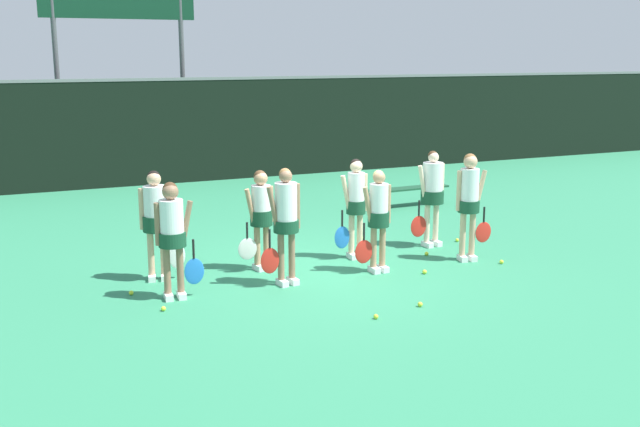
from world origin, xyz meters
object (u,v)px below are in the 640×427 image
object	(u,v)px
bench_courtside	(405,190)
tennis_ball_9	(358,249)
tennis_ball_0	(427,254)
player_5	(261,212)
tennis_ball_1	(363,238)
tennis_ball_7	(163,309)
tennis_ball_3	(457,240)
player_7	(432,190)
tennis_ball_2	(131,293)
tennis_ball_4	(420,304)
player_0	(172,230)
player_2	(378,214)
player_1	(286,217)
scoreboard	(119,15)
tennis_ball_6	(425,272)
player_3	(469,197)
tennis_ball_5	(376,317)
player_4	(156,216)
player_6	(356,201)
tennis_ball_8	(502,262)

from	to	relation	value
bench_courtside	tennis_ball_9	world-z (taller)	bench_courtside
tennis_ball_0	player_5	bearing A→B (deg)	172.42
tennis_ball_1	tennis_ball_7	bearing A→B (deg)	-150.70
tennis_ball_0	tennis_ball_9	size ratio (longest dim) A/B	0.98
player_5	tennis_ball_3	size ratio (longest dim) A/B	24.61
player_7	tennis_ball_2	distance (m)	5.60
player_7	tennis_ball_4	world-z (taller)	player_7
player_0	tennis_ball_2	xyz separation A→B (m)	(-0.55, 0.40, -0.97)
player_2	tennis_ball_9	world-z (taller)	player_2
player_1	player_2	distance (m)	1.58
tennis_ball_1	tennis_ball_4	size ratio (longest dim) A/B	0.94
scoreboard	tennis_ball_6	world-z (taller)	scoreboard
tennis_ball_6	player_3	bearing A→B (deg)	20.51
tennis_ball_5	tennis_ball_6	bearing A→B (deg)	41.67
tennis_ball_3	player_5	bearing A→B (deg)	-176.92
player_0	player_4	world-z (taller)	player_4
bench_courtside	player_6	bearing A→B (deg)	-133.17
tennis_ball_5	tennis_ball_6	world-z (taller)	tennis_ball_6
tennis_ball_0	tennis_ball_4	size ratio (longest dim) A/B	0.98
tennis_ball_4	tennis_ball_8	size ratio (longest dim) A/B	1.02
tennis_ball_4	tennis_ball_9	bearing A→B (deg)	79.40
player_6	tennis_ball_3	world-z (taller)	player_6
bench_courtside	tennis_ball_8	world-z (taller)	bench_courtside
tennis_ball_8	player_5	bearing A→B (deg)	160.37
player_1	player_7	distance (m)	3.41
player_0	tennis_ball_8	world-z (taller)	player_0
tennis_ball_8	tennis_ball_1	bearing A→B (deg)	119.85
tennis_ball_5	player_1	bearing A→B (deg)	105.52
player_6	tennis_ball_5	size ratio (longest dim) A/B	25.64
player_2	bench_courtside	bearing A→B (deg)	53.31
tennis_ball_4	player_2	bearing A→B (deg)	81.25
player_3	tennis_ball_3	size ratio (longest dim) A/B	27.57
player_1	player_4	size ratio (longest dim) A/B	1.04
player_5	tennis_ball_3	world-z (taller)	player_5
tennis_ball_9	player_3	bearing A→B (deg)	-42.31
bench_courtside	tennis_ball_1	world-z (taller)	bench_courtside
bench_courtside	tennis_ball_6	distance (m)	5.30
player_7	tennis_ball_0	xyz separation A→B (m)	(-0.42, -0.54, -0.99)
player_4	tennis_ball_5	distance (m)	3.80
tennis_ball_1	player_1	bearing A→B (deg)	-139.67
player_2	tennis_ball_8	bearing A→B (deg)	-13.66
bench_courtside	tennis_ball_3	size ratio (longest dim) A/B	33.13
player_0	tennis_ball_0	xyz separation A→B (m)	(4.51, 0.50, -0.97)
player_4	player_6	distance (m)	3.34
tennis_ball_8	player_1	bearing A→B (deg)	173.49
tennis_ball_8	player_4	bearing A→B (deg)	165.01
scoreboard	tennis_ball_7	bearing A→B (deg)	-97.64
player_4	tennis_ball_3	world-z (taller)	player_4
player_4	tennis_ball_8	bearing A→B (deg)	-3.23
scoreboard	player_3	size ratio (longest dim) A/B	3.08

